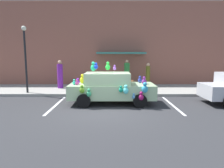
% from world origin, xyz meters
% --- Properties ---
extents(ground_plane, '(60.00, 60.00, 0.00)m').
position_xyz_m(ground_plane, '(0.00, 0.00, 0.00)').
color(ground_plane, '#2D2D30').
extents(sidewalk, '(24.00, 4.00, 0.15)m').
position_xyz_m(sidewalk, '(0.00, 5.00, 0.07)').
color(sidewalk, gray).
rests_on(sidewalk, ground).
extents(storefront_building, '(24.00, 1.25, 6.40)m').
position_xyz_m(storefront_building, '(0.01, 7.14, 3.19)').
color(storefront_building, brown).
rests_on(storefront_building, ground).
extents(parking_stripe_front, '(0.12, 3.60, 0.01)m').
position_xyz_m(parking_stripe_front, '(3.32, 1.00, 0.00)').
color(parking_stripe_front, silver).
rests_on(parking_stripe_front, ground).
extents(parking_stripe_rear, '(0.12, 3.60, 0.01)m').
position_xyz_m(parking_stripe_rear, '(-2.33, 1.00, 0.00)').
color(parking_stripe_rear, silver).
rests_on(parking_stripe_rear, ground).
extents(plush_covered_car, '(4.17, 2.00, 2.09)m').
position_xyz_m(plush_covered_car, '(0.33, 1.29, 0.80)').
color(plush_covered_car, '#A8C896').
rests_on(plush_covered_car, ground).
extents(teddy_bear_on_sidewalk, '(0.41, 0.34, 0.79)m').
position_xyz_m(teddy_bear_on_sidewalk, '(1.56, 3.43, 0.51)').
color(teddy_bear_on_sidewalk, brown).
rests_on(teddy_bear_on_sidewalk, sidewalk).
extents(street_lamp_post, '(0.28, 0.28, 3.93)m').
position_xyz_m(street_lamp_post, '(-4.74, 3.50, 2.56)').
color(street_lamp_post, black).
rests_on(street_lamp_post, sidewalk).
extents(pedestrian_near_shopfront, '(0.40, 0.40, 1.90)m').
position_xyz_m(pedestrian_near_shopfront, '(1.47, 6.03, 1.03)').
color(pedestrian_near_shopfront, '#24692D').
rests_on(pedestrian_near_shopfront, sidewalk).
extents(pedestrian_walking_past, '(0.30, 0.30, 1.69)m').
position_xyz_m(pedestrian_walking_past, '(2.99, 6.01, 0.95)').
color(pedestrian_walking_past, '#55541A').
rests_on(pedestrian_walking_past, sidewalk).
extents(pedestrian_by_lamp, '(0.37, 0.37, 1.89)m').
position_xyz_m(pedestrian_by_lamp, '(-3.16, 5.20, 1.03)').
color(pedestrian_by_lamp, '#6B2092').
rests_on(pedestrian_by_lamp, sidewalk).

